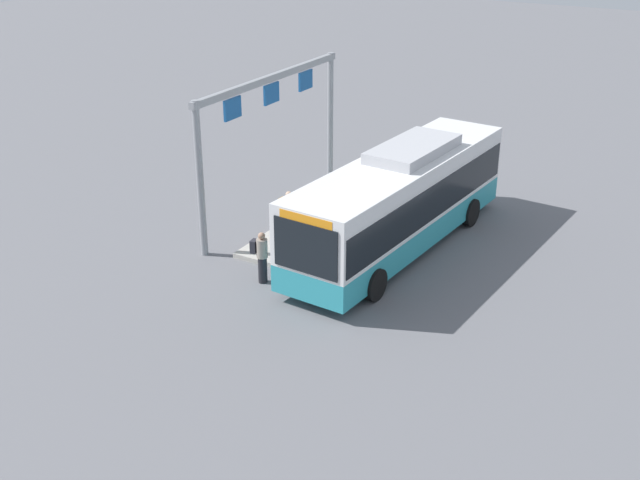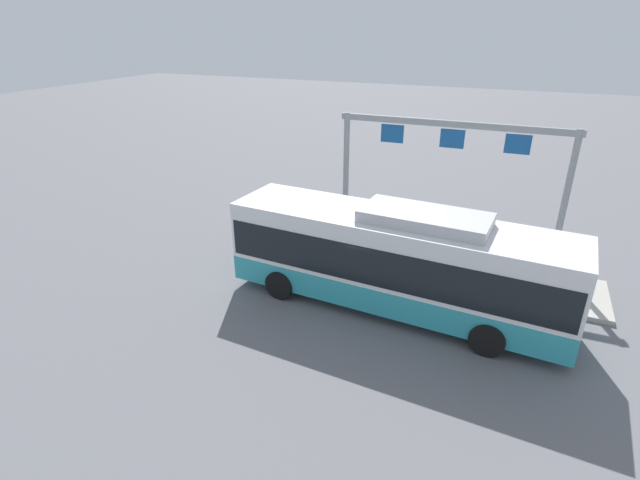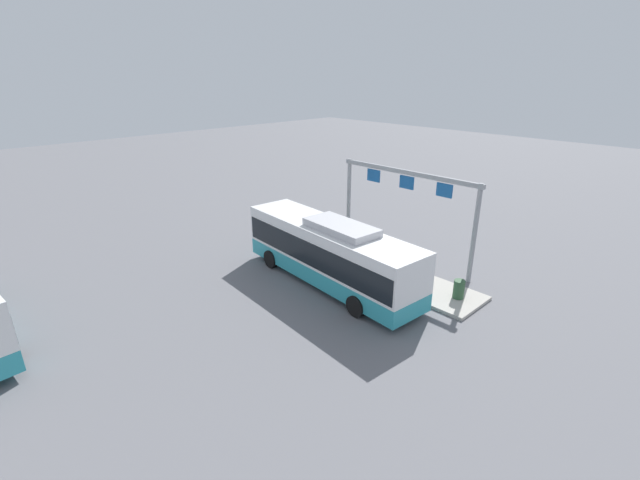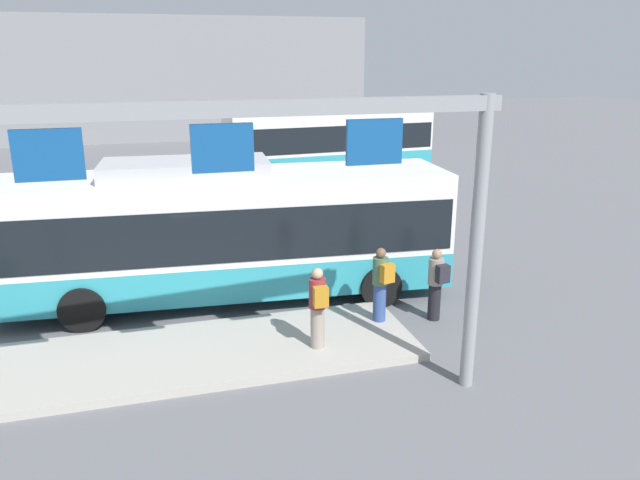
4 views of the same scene
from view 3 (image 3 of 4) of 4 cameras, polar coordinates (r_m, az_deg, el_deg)
name	(u,v)px [view 3 (image 3 of 4)]	position (r m, az deg, el deg)	size (l,w,h in m)	color
ground_plane	(330,283)	(22.62, 1.25, -5.65)	(120.00, 120.00, 0.00)	slate
platform_curb	(390,274)	(23.68, 9.07, -4.42)	(10.00, 2.80, 0.16)	#B2ADA3
bus_main	(330,251)	(21.85, 1.29, -1.41)	(10.91, 3.29, 3.46)	teal
person_boarding	(309,234)	(26.78, -1.45, 0.83)	(0.38, 0.56, 1.67)	black
person_waiting_near	(356,240)	(25.36, 4.65, -0.05)	(0.35, 0.53, 1.67)	gray
person_waiting_mid	(325,237)	(25.84, 0.63, 0.43)	(0.42, 0.58, 1.67)	#334C8C
platform_sign_gantry	(406,196)	(24.77, 11.08, 5.64)	(8.88, 0.24, 5.20)	gray
trash_bin	(459,289)	(21.73, 17.60, -6.11)	(0.52, 0.52, 0.90)	#2D5133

